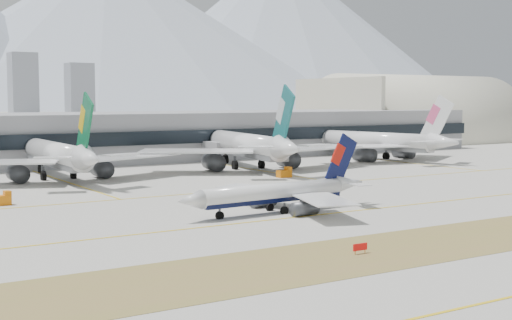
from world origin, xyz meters
TOP-DOWN VIEW (x-y plane):
  - ground at (0.00, 0.00)m, footprint 3000.00×3000.00m
  - taxiing_airliner at (-8.70, 1.09)m, footprint 39.83×34.54m
  - widebody_eva at (-26.64, 69.45)m, footprint 59.60×58.17m
  - widebody_cathay at (25.69, 67.22)m, footprint 64.37×63.75m
  - widebody_china_air at (76.94, 70.37)m, footprint 57.71×57.11m
  - terminal at (0.00, 114.84)m, footprint 280.00×43.10m
  - hangar at (154.56, 135.00)m, footprint 91.00×60.00m
  - hold_sign_left at (-18.81, -32.00)m, footprint 2.20×0.15m
  - gse_b at (-47.81, 34.57)m, footprint 3.55×2.00m
  - gse_c at (22.37, 45.21)m, footprint 3.55×2.00m

SIDE VIEW (x-z plane):
  - ground at x=0.00m, z-range 0.00..0.00m
  - hangar at x=154.56m, z-range -29.86..30.14m
  - hold_sign_left at x=-18.81m, z-range 0.20..1.55m
  - gse_b at x=-47.81m, z-range -0.25..2.35m
  - gse_c at x=22.37m, z-range -0.25..2.35m
  - taxiing_airliner at x=-8.70m, z-range -3.46..9.91m
  - widebody_china_air at x=76.94m, z-range -4.88..15.97m
  - widebody_eva at x=-26.64m, z-range -4.97..16.27m
  - widebody_cathay at x=25.69m, z-range -5.45..17.84m
  - terminal at x=0.00m, z-range 0.00..15.00m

